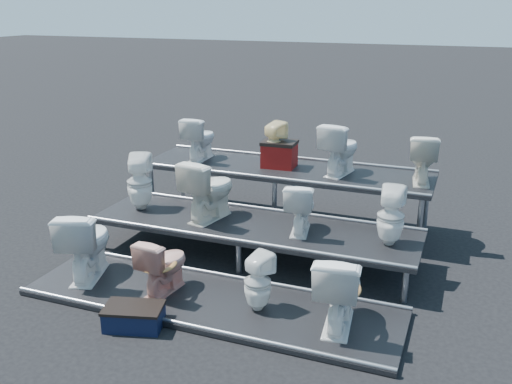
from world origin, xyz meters
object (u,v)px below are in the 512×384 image
(toilet_7, at_px, (391,216))
(step_stool, at_px, (134,318))
(toilet_3, at_px, (339,289))
(toilet_1, at_px, (164,264))
(toilet_11, at_px, (423,158))
(toilet_10, at_px, (340,148))
(toilet_2, at_px, (258,282))
(toilet_6, at_px, (300,207))
(toilet_9, at_px, (274,145))
(toilet_0, at_px, (86,243))
(toilet_5, at_px, (209,189))
(toilet_8, at_px, (200,138))
(red_crate, at_px, (279,156))
(toilet_4, at_px, (140,182))

(toilet_7, distance_m, step_stool, 3.08)
(toilet_3, bearing_deg, toilet_7, -108.82)
(toilet_1, xyz_separation_m, toilet_11, (2.47, 2.60, 0.80))
(toilet_7, xyz_separation_m, toilet_10, (-0.92, 1.30, 0.42))
(toilet_2, distance_m, toilet_6, 1.36)
(toilet_2, height_order, toilet_11, toilet_11)
(toilet_9, relative_size, step_stool, 1.16)
(toilet_1, height_order, step_stool, toilet_1)
(toilet_0, distance_m, toilet_5, 1.67)
(step_stool, bearing_deg, toilet_10, 53.01)
(toilet_5, relative_size, step_stool, 1.41)
(step_stool, bearing_deg, toilet_8, 89.37)
(toilet_1, height_order, toilet_2, toilet_1)
(toilet_0, height_order, toilet_2, toilet_0)
(toilet_2, distance_m, red_crate, 2.79)
(toilet_3, distance_m, toilet_10, 2.78)
(toilet_3, distance_m, toilet_8, 3.89)
(red_crate, bearing_deg, toilet_0, -122.16)
(toilet_8, height_order, toilet_11, toilet_11)
(toilet_2, xyz_separation_m, toilet_4, (-2.21, 1.30, 0.46))
(toilet_0, bearing_deg, step_stool, 129.74)
(toilet_7, relative_size, toilet_8, 1.06)
(toilet_7, bearing_deg, toilet_3, 77.37)
(toilet_2, distance_m, toilet_4, 2.61)
(toilet_11, relative_size, step_stool, 1.16)
(step_stool, bearing_deg, toilet_2, 17.39)
(toilet_1, bearing_deg, toilet_7, -142.85)
(toilet_1, height_order, toilet_4, toilet_4)
(toilet_4, distance_m, toilet_7, 3.36)
(toilet_1, xyz_separation_m, toilet_10, (1.35, 2.60, 0.84))
(toilet_1, bearing_deg, toilet_9, -90.92)
(toilet_8, relative_size, toilet_9, 0.99)
(toilet_3, xyz_separation_m, red_crate, (-1.53, 2.63, 0.56))
(toilet_6, xyz_separation_m, toilet_7, (1.09, 0.00, 0.03))
(toilet_8, xyz_separation_m, toilet_11, (3.28, 0.00, 0.00))
(red_crate, bearing_deg, toilet_5, -113.45)
(toilet_8, height_order, red_crate, toilet_8)
(toilet_8, distance_m, toilet_10, 2.17)
(toilet_9, bearing_deg, toilet_10, -159.47)
(toilet_9, xyz_separation_m, toilet_11, (2.09, 0.00, 0.00))
(toilet_4, distance_m, toilet_6, 2.27)
(toilet_10, bearing_deg, toilet_4, 39.31)
(toilet_3, height_order, toilet_6, toilet_6)
(toilet_6, xyz_separation_m, toilet_9, (-0.80, 1.30, 0.41))
(toilet_2, xyz_separation_m, toilet_8, (-1.94, 2.60, 0.81))
(toilet_1, relative_size, toilet_3, 0.81)
(toilet_4, xyz_separation_m, toilet_6, (2.27, 0.00, -0.06))
(step_stool, bearing_deg, toilet_0, 131.71)
(toilet_9, distance_m, toilet_10, 0.98)
(toilet_2, relative_size, toilet_6, 0.99)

